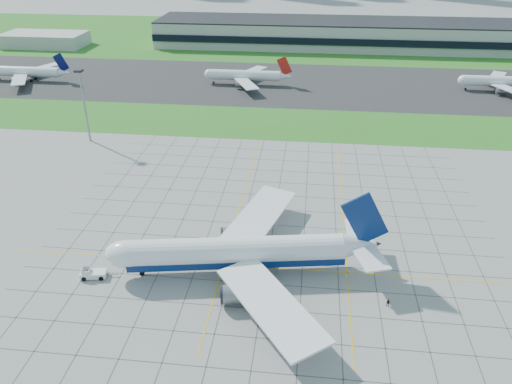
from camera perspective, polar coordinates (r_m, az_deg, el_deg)
ground at (r=116.25m, az=1.36°, el=-8.00°), size 1400.00×1400.00×0.00m
grass_median at (r=195.87m, az=3.82°, el=7.79°), size 700.00×35.00×0.04m
asphalt_taxiway at (r=248.05m, az=4.54°, el=12.26°), size 700.00×75.00×0.04m
grass_far at (r=354.98m, az=5.35°, el=17.18°), size 700.00×145.00×0.04m
apron_markings at (r=125.27m, az=2.03°, el=-5.00°), size 120.00×130.00×0.03m
terminal at (r=330.28m, az=12.55°, el=17.21°), size 260.00×43.00×15.80m
service_block at (r=352.55m, az=-22.97°, el=15.75°), size 50.00×25.00×8.00m
light_mast at (r=184.02m, az=-19.16°, el=10.23°), size 2.50×2.50×25.60m
airliner at (r=110.19m, az=-2.02°, el=-6.90°), size 61.58×61.89×19.51m
pushback_tug at (r=116.92m, az=-18.22°, el=-8.82°), size 8.27×3.63×2.27m
crew_near at (r=119.69m, az=-9.87°, el=-6.77°), size 0.66×0.74×1.71m
crew_far at (r=107.28m, az=14.86°, el=-12.18°), size 1.09×1.04×1.77m
distant_jet_0 at (r=274.88m, az=-24.67°, el=12.40°), size 39.56×42.66×14.08m
distant_jet_1 at (r=244.65m, az=-1.19°, el=13.20°), size 39.78×42.66×14.08m
distant_jet_2 at (r=260.31m, az=26.19°, el=11.28°), size 37.92×42.66×14.08m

